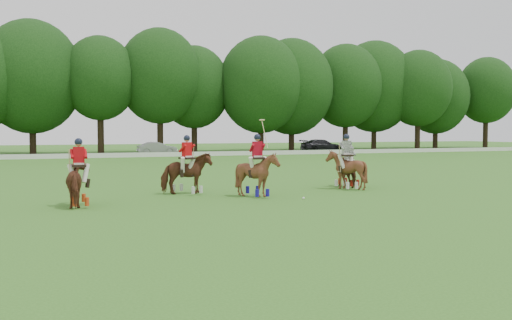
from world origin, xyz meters
name	(u,v)px	position (x,y,z in m)	size (l,w,h in m)	color
ground	(284,210)	(0.00, 0.00, 0.00)	(180.00, 180.00, 0.00)	#33661D
tree_line	(103,79)	(0.26, 48.05, 8.23)	(117.98, 14.32, 14.75)	black
boundary_rail	(114,155)	(0.00, 38.00, 0.22)	(120.00, 0.10, 0.44)	white
car_mid	(157,148)	(5.02, 42.50, 0.67)	(1.43, 4.09, 1.35)	gray
car_right	(322,146)	(24.52, 42.50, 0.75)	(2.09, 5.14, 1.49)	black
polo_red_a	(79,182)	(-6.02, 3.45, 0.83)	(1.17, 1.88, 2.30)	#532816
polo_red_b	(187,173)	(-1.68, 5.67, 0.86)	(2.09, 1.98, 2.37)	#532816
polo_red_c	(257,174)	(0.59, 3.77, 0.88)	(1.52, 1.67, 2.96)	#532816
polo_stripe_a	(349,171)	(5.89, 5.81, 0.74)	(1.00, 1.62, 2.09)	#532816
polo_stripe_b	(346,169)	(5.28, 5.00, 0.87)	(1.55, 1.70, 2.39)	#532816
polo_ball	(304,198)	(1.89, 2.39, 0.04)	(0.09, 0.09, 0.09)	white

